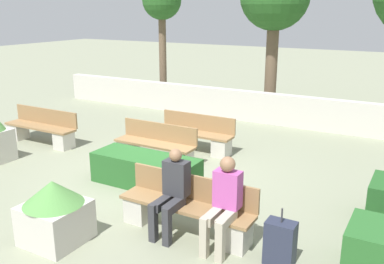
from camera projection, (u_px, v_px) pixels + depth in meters
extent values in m
plane|color=gray|center=(160.00, 177.00, 8.76)|extent=(60.00, 60.00, 0.00)
cube|color=beige|center=(254.00, 107.00, 12.94)|extent=(14.46, 0.30, 0.91)
cube|color=#937047|center=(185.00, 207.00, 6.46)|extent=(2.17, 0.44, 0.05)
cube|color=#937047|center=(193.00, 187.00, 6.60)|extent=(2.17, 0.04, 0.40)
cube|color=beige|center=(140.00, 208.00, 6.93)|extent=(0.36, 0.40, 0.42)
cube|color=beige|center=(237.00, 234.00, 6.12)|extent=(0.36, 0.40, 0.42)
cube|color=#937047|center=(194.00, 133.00, 10.22)|extent=(1.95, 0.44, 0.05)
cube|color=#937047|center=(198.00, 122.00, 10.36)|extent=(1.95, 0.04, 0.40)
cube|color=beige|center=(168.00, 138.00, 10.64)|extent=(0.36, 0.40, 0.42)
cube|color=beige|center=(221.00, 147.00, 9.93)|extent=(0.36, 0.40, 0.42)
cube|color=#937047|center=(154.00, 144.00, 9.42)|extent=(1.91, 0.44, 0.05)
cube|color=#937047|center=(160.00, 132.00, 9.56)|extent=(1.91, 0.04, 0.40)
cube|color=beige|center=(128.00, 149.00, 9.83)|extent=(0.36, 0.40, 0.42)
cube|color=beige|center=(182.00, 159.00, 9.15)|extent=(0.36, 0.40, 0.42)
cube|color=#937047|center=(39.00, 127.00, 10.79)|extent=(2.10, 0.44, 0.05)
cube|color=#937047|center=(46.00, 116.00, 10.93)|extent=(2.10, 0.04, 0.40)
cube|color=beige|center=(18.00, 131.00, 11.24)|extent=(0.36, 0.40, 0.42)
cube|color=beige|center=(64.00, 140.00, 10.47)|extent=(0.36, 0.40, 0.42)
cube|color=#333338|center=(163.00, 203.00, 6.38)|extent=(0.14, 0.46, 0.13)
cube|color=#333338|center=(174.00, 206.00, 6.29)|extent=(0.14, 0.46, 0.13)
cube|color=#333338|center=(153.00, 223.00, 6.27)|extent=(0.11, 0.11, 0.60)
cube|color=#333338|center=(167.00, 227.00, 6.15)|extent=(0.11, 0.11, 0.60)
cube|color=#333338|center=(176.00, 178.00, 6.44)|extent=(0.38, 0.22, 0.54)
sphere|color=#936B4C|center=(176.00, 155.00, 6.32)|extent=(0.19, 0.19, 0.19)
cube|color=#B2A893|center=(213.00, 216.00, 5.98)|extent=(0.14, 0.46, 0.13)
cube|color=#B2A893|center=(226.00, 219.00, 5.89)|extent=(0.14, 0.46, 0.13)
cube|color=#B2A893|center=(204.00, 238.00, 5.86)|extent=(0.11, 0.11, 0.60)
cube|color=#B2A893|center=(220.00, 242.00, 5.75)|extent=(0.11, 0.11, 0.60)
cube|color=#B74C9E|center=(228.00, 189.00, 6.04)|extent=(0.38, 0.22, 0.54)
sphere|color=#936B4C|center=(228.00, 164.00, 5.92)|extent=(0.22, 0.22, 0.22)
cube|color=#286028|center=(146.00, 171.00, 8.27)|extent=(2.14, 0.78, 0.60)
cube|color=beige|center=(56.00, 222.00, 6.27)|extent=(0.83, 0.83, 0.60)
cone|color=#569347|center=(53.00, 192.00, 6.14)|extent=(0.88, 0.88, 0.35)
cube|color=#282D42|center=(280.00, 243.00, 5.71)|extent=(0.40, 0.26, 0.62)
cylinder|color=#333338|center=(282.00, 215.00, 5.59)|extent=(0.02, 0.02, 0.20)
cylinder|color=brown|center=(163.00, 58.00, 15.19)|extent=(0.26, 0.26, 3.23)
sphere|color=#285B23|center=(162.00, 0.00, 14.64)|extent=(1.35, 1.35, 1.35)
cylinder|color=brown|center=(271.00, 66.00, 13.49)|extent=(0.38, 0.38, 3.12)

